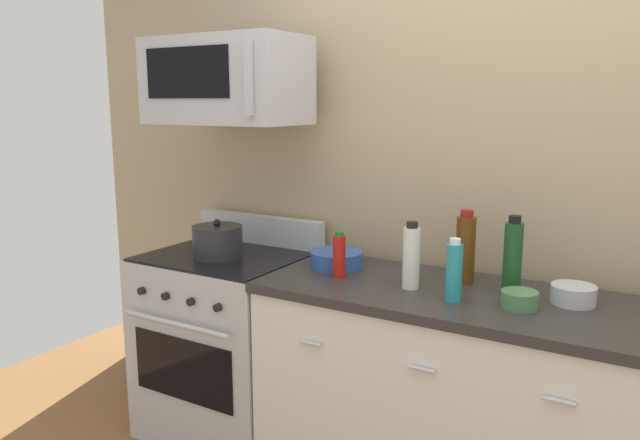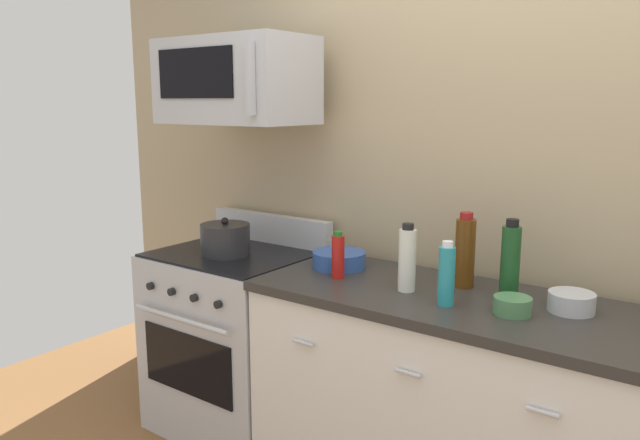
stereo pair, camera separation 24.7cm
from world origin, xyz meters
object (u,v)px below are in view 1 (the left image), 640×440
Objects in this scene: range_oven at (228,342)px; bottle_dish_soap at (454,272)px; bottle_wine_amber at (465,248)px; bowl_blue_mixing at (337,258)px; microwave at (226,81)px; bottle_wine_green at (513,257)px; stockpot at (218,241)px; bottle_vinegar_white at (411,257)px; bowl_steel_prep at (573,294)px; bowl_green_glaze at (519,299)px; bottle_hot_sauce_red at (339,256)px.

bottle_dish_soap is (1.19, -0.11, 0.57)m from range_oven.
bottle_wine_amber reaches higher than bowl_blue_mixing.
microwave reaches higher than bottle_wine_green.
bottle_wine_green is (1.35, 0.08, 0.60)m from range_oven.
bottle_wine_green reaches higher than stockpot.
bottle_vinegar_white reaches higher than range_oven.
range_oven is 1.65m from bowl_steel_prep.
bowl_blue_mixing is at bearing 179.96° from bowl_steel_prep.
bottle_dish_soap reaches higher than bowl_steel_prep.
stockpot is (-1.42, 0.01, 0.05)m from bowl_green_glaze.
bottle_wine_amber is 2.30× the size of bowl_green_glaze.
bowl_green_glaze is at bearing 11.61° from bottle_dish_soap.
bottle_wine_green is at bearing 3.51° from range_oven.
bottle_wine_green reaches higher than bottle_dish_soap.
bowl_steel_prep is (0.39, 0.20, -0.08)m from bottle_dish_soap.
range_oven is 3.44× the size of bottle_wine_green.
microwave is (0.00, 0.04, 1.28)m from range_oven.
bottle_wine_amber reaches higher than bottle_dish_soap.
bowl_steel_prep is (0.91, 0.14, -0.06)m from bottle_hot_sauce_red.
bottle_wine_amber is at bearing 172.55° from bowl_steel_prep.
bottle_vinegar_white reaches higher than bowl_blue_mixing.
range_oven is 1.44× the size of microwave.
bottle_wine_green is 1.36m from stockpot.
bottle_hot_sauce_red is at bearing -4.66° from range_oven.
bottle_vinegar_white is 1.13× the size of bowl_blue_mixing.
bowl_green_glaze is 0.55× the size of stockpot.
microwave reaches higher than bottle_wine_amber.
bottle_dish_soap is (1.19, -0.16, -0.72)m from microwave.
bottle_hot_sauce_red is 1.24× the size of bowl_steel_prep.
bowl_green_glaze is (1.42, -0.06, 0.48)m from range_oven.
range_oven is at bearing -176.88° from bowl_steel_prep.
range_oven is 1.14m from bottle_vinegar_white.
bowl_blue_mixing is at bearing -174.44° from bottle_wine_amber.
stockpot is (-1.15, -0.20, -0.07)m from bottle_wine_amber.
bowl_steel_prep is 1.58m from stockpot.
stockpot is at bearing 179.92° from bottle_hot_sauce_red.
bottle_wine_amber is 0.36m from bowl_green_glaze.
bowl_green_glaze is at bearing -0.75° from bottle_hot_sauce_red.
bottle_dish_soap is at bearing -5.38° from range_oven.
bottle_hot_sauce_red is 0.32m from bottle_vinegar_white.
bowl_green_glaze is at bearing -37.31° from bottle_wine_amber.
stockpot is (-0.67, 0.00, -0.02)m from bottle_hot_sauce_red.
bottle_vinegar_white is 0.44m from bowl_green_glaze.
range_oven is at bearing 174.62° from bottle_dish_soap.
bottle_vinegar_white is at bearing -131.24° from bottle_wine_amber.
range_oven is 0.86m from bottle_hot_sauce_red.
range_oven is 1.30m from bottle_wine_amber.
microwave is 1.21m from bottle_vinegar_white.
bottle_dish_soap reaches higher than bottle_hot_sauce_red.
bowl_steel_prep is at bearing 1.49° from microwave.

